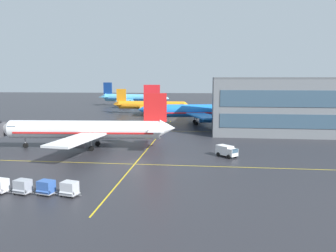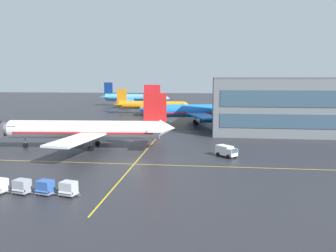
% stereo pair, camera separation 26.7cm
% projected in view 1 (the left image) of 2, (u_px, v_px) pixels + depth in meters
% --- Properties ---
extents(ground_plane, '(600.00, 600.00, 0.00)m').
position_uv_depth(ground_plane, '(137.00, 161.00, 59.10)').
color(ground_plane, '#28282D').
extents(airliner_front_gate, '(37.70, 32.43, 11.72)m').
position_uv_depth(airliner_front_gate, '(87.00, 130.00, 69.57)').
color(airliner_front_gate, white).
rests_on(airliner_front_gate, ground).
extents(airliner_second_row, '(41.26, 35.23, 12.84)m').
position_uv_depth(airliner_second_row, '(200.00, 111.00, 107.39)').
color(airliner_second_row, blue).
rests_on(airliner_second_row, ground).
extents(airliner_third_row, '(33.65, 29.04, 10.47)m').
position_uv_depth(airliner_third_row, '(150.00, 105.00, 141.60)').
color(airliner_third_row, orange).
rests_on(airliner_third_row, ground).
extents(airliner_far_left_stand, '(41.07, 34.87, 12.85)m').
position_uv_depth(airliner_far_left_stand, '(133.00, 98.00, 181.92)').
color(airliner_far_left_stand, '#5BB7E5').
rests_on(airliner_far_left_stand, ground).
extents(taxiway_markings, '(115.54, 82.38, 0.01)m').
position_uv_depth(taxiway_markings, '(152.00, 143.00, 75.55)').
color(taxiway_markings, yellow).
rests_on(taxiway_markings, ground).
extents(service_truck_red_van, '(4.18, 4.23, 2.10)m').
position_uv_depth(service_truck_red_van, '(227.00, 151.00, 62.34)').
color(service_truck_red_van, white).
rests_on(service_truck_red_van, ground).
extents(baggage_cart_row_second, '(2.87, 2.10, 1.86)m').
position_uv_depth(baggage_cart_row_second, '(0.00, 186.00, 42.45)').
color(baggage_cart_row_second, '#99999E').
rests_on(baggage_cart_row_second, ground).
extents(baggage_cart_row_middle, '(2.87, 2.10, 1.86)m').
position_uv_depth(baggage_cart_row_middle, '(23.00, 186.00, 42.11)').
color(baggage_cart_row_middle, '#99999E').
rests_on(baggage_cart_row_middle, ground).
extents(baggage_cart_row_fourth, '(2.87, 2.10, 1.86)m').
position_uv_depth(baggage_cart_row_fourth, '(46.00, 187.00, 41.77)').
color(baggage_cart_row_fourth, '#99999E').
rests_on(baggage_cart_row_fourth, ground).
extents(baggage_cart_row_fifth, '(2.87, 2.10, 1.86)m').
position_uv_depth(baggage_cart_row_fifth, '(69.00, 188.00, 41.31)').
color(baggage_cart_row_fifth, '#99999E').
rests_on(baggage_cart_row_fifth, ground).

